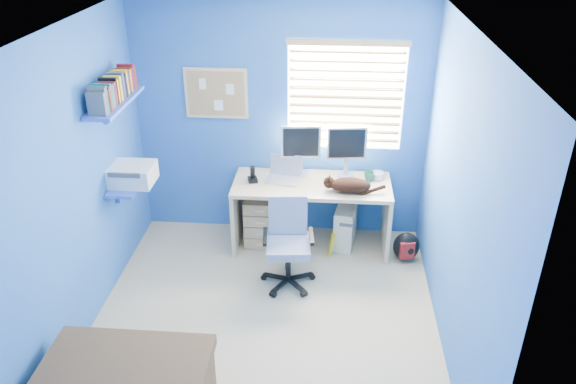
# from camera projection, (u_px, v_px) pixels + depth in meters

# --- Properties ---
(floor) EXTENTS (3.00, 3.20, 0.00)m
(floor) POSITION_uv_depth(u_px,v_px,m) (265.00, 321.00, 4.93)
(floor) COLOR #B9AD8D
(floor) RESTS_ON ground
(ceiling) EXTENTS (3.00, 3.20, 0.00)m
(ceiling) POSITION_uv_depth(u_px,v_px,m) (258.00, 32.00, 3.76)
(ceiling) COLOR white
(ceiling) RESTS_ON wall_back
(wall_back) EXTENTS (3.00, 0.01, 2.50)m
(wall_back) POSITION_uv_depth(u_px,v_px,m) (281.00, 123.00, 5.76)
(wall_back) COLOR blue
(wall_back) RESTS_ON ground
(wall_front) EXTENTS (3.00, 0.01, 2.50)m
(wall_front) POSITION_uv_depth(u_px,v_px,m) (226.00, 341.00, 2.94)
(wall_front) COLOR blue
(wall_front) RESTS_ON ground
(wall_left) EXTENTS (0.01, 3.20, 2.50)m
(wall_left) POSITION_uv_depth(u_px,v_px,m) (75.00, 189.00, 4.45)
(wall_left) COLOR blue
(wall_left) RESTS_ON ground
(wall_right) EXTENTS (0.01, 3.20, 2.50)m
(wall_right) POSITION_uv_depth(u_px,v_px,m) (459.00, 204.00, 4.24)
(wall_right) COLOR blue
(wall_right) RESTS_ON ground
(desk) EXTENTS (1.60, 0.65, 0.74)m
(desk) POSITION_uv_depth(u_px,v_px,m) (311.00, 215.00, 5.84)
(desk) COLOR #D6B281
(desk) RESTS_ON floor
(laptop) EXTENTS (0.37, 0.32, 0.22)m
(laptop) POSITION_uv_depth(u_px,v_px,m) (283.00, 171.00, 5.67)
(laptop) COLOR silver
(laptop) RESTS_ON desk
(monitor_left) EXTENTS (0.41, 0.16, 0.54)m
(monitor_left) POSITION_uv_depth(u_px,v_px,m) (301.00, 150.00, 5.73)
(monitor_left) COLOR silver
(monitor_left) RESTS_ON desk
(monitor_right) EXTENTS (0.41, 0.17, 0.54)m
(monitor_right) POSITION_uv_depth(u_px,v_px,m) (346.00, 152.00, 5.70)
(monitor_right) COLOR silver
(monitor_right) RESTS_ON desk
(phone) EXTENTS (0.12, 0.13, 0.17)m
(phone) POSITION_uv_depth(u_px,v_px,m) (253.00, 174.00, 5.66)
(phone) COLOR black
(phone) RESTS_ON desk
(mug) EXTENTS (0.10, 0.09, 0.10)m
(mug) POSITION_uv_depth(u_px,v_px,m) (369.00, 176.00, 5.69)
(mug) COLOR #1A604A
(mug) RESTS_ON desk
(cd_spindle) EXTENTS (0.13, 0.13, 0.07)m
(cd_spindle) POSITION_uv_depth(u_px,v_px,m) (378.00, 175.00, 5.74)
(cd_spindle) COLOR silver
(cd_spindle) RESTS_ON desk
(cat) EXTENTS (0.42, 0.25, 0.14)m
(cat) POSITION_uv_depth(u_px,v_px,m) (350.00, 185.00, 5.47)
(cat) COLOR black
(cat) RESTS_ON desk
(tower_pc) EXTENTS (0.26, 0.46, 0.45)m
(tower_pc) POSITION_uv_depth(u_px,v_px,m) (345.00, 225.00, 5.94)
(tower_pc) COLOR beige
(tower_pc) RESTS_ON floor
(drawer_boxes) EXTENTS (0.35, 0.28, 0.54)m
(drawer_boxes) POSITION_uv_depth(u_px,v_px,m) (262.00, 221.00, 5.92)
(drawer_boxes) COLOR tan
(drawer_boxes) RESTS_ON floor
(yellow_book) EXTENTS (0.03, 0.17, 0.24)m
(yellow_book) POSITION_uv_depth(u_px,v_px,m) (332.00, 243.00, 5.82)
(yellow_book) COLOR yellow
(yellow_book) RESTS_ON floor
(backpack) EXTENTS (0.30, 0.26, 0.31)m
(backpack) POSITION_uv_depth(u_px,v_px,m) (406.00, 246.00, 5.70)
(backpack) COLOR black
(backpack) RESTS_ON floor
(office_chair) EXTENTS (0.53, 0.53, 0.85)m
(office_chair) POSITION_uv_depth(u_px,v_px,m) (288.00, 254.00, 5.30)
(office_chair) COLOR black
(office_chair) RESTS_ON floor
(window_blinds) EXTENTS (1.15, 0.05, 1.10)m
(window_blinds) POSITION_uv_depth(u_px,v_px,m) (346.00, 97.00, 5.54)
(window_blinds) COLOR white
(window_blinds) RESTS_ON ground
(corkboard) EXTENTS (0.64, 0.02, 0.52)m
(corkboard) POSITION_uv_depth(u_px,v_px,m) (216.00, 93.00, 5.64)
(corkboard) COLOR #D6B281
(corkboard) RESTS_ON ground
(wall_shelves) EXTENTS (0.42, 0.90, 1.05)m
(wall_shelves) POSITION_uv_depth(u_px,v_px,m) (122.00, 133.00, 5.02)
(wall_shelves) COLOR blue
(wall_shelves) RESTS_ON ground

